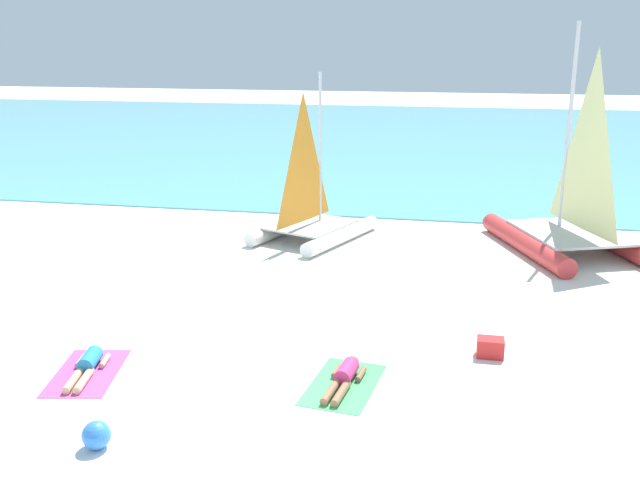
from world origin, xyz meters
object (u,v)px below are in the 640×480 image
object	(u,v)px
sunbather_left	(88,365)
cooler_box	(490,347)
sailboat_red	(571,220)
towel_right	(343,385)
sunbather_right	(345,376)
sailboat_white	(312,215)
towel_left	(87,373)
beach_ball	(96,435)

from	to	relation	value
sunbather_left	cooler_box	xyz separation A→B (m)	(7.14, 2.06, 0.05)
sailboat_red	towel_right	size ratio (longest dim) A/B	3.28
towel_right	sunbather_right	size ratio (longest dim) A/B	1.21
sailboat_white	towel_left	distance (m)	9.72
towel_right	beach_ball	world-z (taller)	beach_ball
sunbather_left	towel_right	world-z (taller)	sunbather_left
towel_left	towel_right	size ratio (longest dim) A/B	1.00
sailboat_red	towel_left	bearing A→B (deg)	-156.11
sailboat_white	sailboat_red	world-z (taller)	sailboat_red
towel_left	cooler_box	xyz separation A→B (m)	(7.13, 2.13, 0.17)
sailboat_red	towel_right	xyz separation A→B (m)	(-4.91, -9.12, -0.92)
towel_left	sunbather_right	size ratio (longest dim) A/B	1.21
sailboat_red	sunbather_right	world-z (taller)	sailboat_red
sunbather_right	cooler_box	bearing A→B (deg)	39.61
towel_left	beach_ball	xyz separation A→B (m)	(1.38, -2.20, 0.21)
towel_right	beach_ball	xyz separation A→B (m)	(-3.22, -2.65, 0.21)
sunbather_right	cooler_box	size ratio (longest dim) A/B	3.14
towel_left	sunbather_left	size ratio (longest dim) A/B	1.22
sailboat_white	towel_right	distance (m)	9.37
sailboat_red	cooler_box	xyz separation A→B (m)	(-2.38, -7.44, -0.75)
towel_right	sunbather_right	world-z (taller)	sunbather_right
sailboat_white	towel_left	bearing A→B (deg)	-81.19
sailboat_red	sunbather_left	distance (m)	13.48
towel_left	sunbather_left	distance (m)	0.14
towel_left	sunbather_right	xyz separation A→B (m)	(4.61, 0.52, 0.13)
sailboat_red	sunbather_right	xyz separation A→B (m)	(-4.90, -9.06, -0.80)
sailboat_red	sunbather_left	xyz separation A→B (m)	(-9.52, -9.51, -0.80)
sailboat_white	sunbather_left	bearing A→B (deg)	-81.35
sailboat_white	towel_right	xyz separation A→B (m)	(2.47, -9.01, -0.72)
sunbather_left	sunbather_right	world-z (taller)	same
sailboat_white	sunbather_left	xyz separation A→B (m)	(-2.15, -9.39, -0.59)
sailboat_red	sunbather_left	world-z (taller)	sailboat_red
sailboat_red	cooler_box	distance (m)	7.85
sailboat_white	sunbather_left	distance (m)	9.65
sailboat_white	sailboat_red	distance (m)	7.38
sailboat_white	sunbather_right	bearing A→B (deg)	-53.02
towel_right	beach_ball	size ratio (longest dim) A/B	4.47
sailboat_red	towel_right	bearing A→B (deg)	-139.59
sunbather_right	sunbather_left	bearing A→B (deg)	-167.40
towel_right	towel_left	bearing A→B (deg)	-174.42
beach_ball	cooler_box	distance (m)	7.20
beach_ball	sailboat_red	bearing A→B (deg)	55.37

